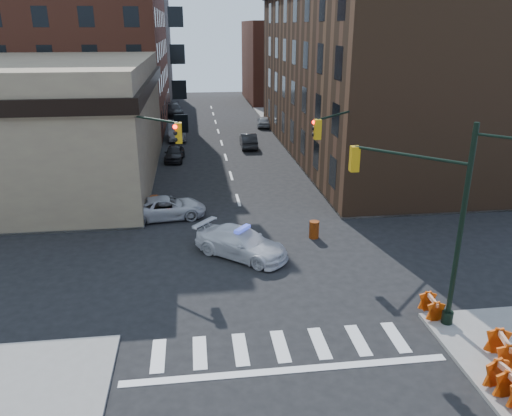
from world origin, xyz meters
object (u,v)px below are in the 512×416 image
object	(u,v)px
pedestrian_b	(38,211)
barricade_nw_a	(89,208)
pedestrian_a	(83,196)
pickup	(166,208)
barrel_bank	(155,204)
parked_car_wfar	(177,131)
parked_car_enear	(248,140)
barrel_road	(314,230)
barricade_se_a	(431,306)
police_car	(241,243)
parked_car_wnear	(174,153)

from	to	relation	value
pedestrian_b	barricade_nw_a	world-z (taller)	pedestrian_b
pedestrian_a	pedestrian_b	world-z (taller)	pedestrian_b
pickup	barrel_bank	world-z (taller)	pickup
pedestrian_a	parked_car_wfar	bearing A→B (deg)	95.53
parked_car_enear	pedestrian_b	bearing A→B (deg)	54.62
pickup	parked_car_wfar	bearing A→B (deg)	-7.57
parked_car_enear	pedestrian_a	xyz separation A→B (m)	(-12.46, -16.73, 0.41)
pedestrian_b	barrel_road	xyz separation A→B (m)	(15.65, -3.30, -0.65)
pickup	barricade_nw_a	bearing A→B (deg)	73.33
pedestrian_a	barrel_bank	world-z (taller)	pedestrian_a
pedestrian_a	barricade_se_a	distance (m)	21.92
parked_car_enear	pedestrian_b	xyz separation A→B (m)	(-14.51, -19.30, 0.43)
pedestrian_a	police_car	bearing A→B (deg)	-20.02
pedestrian_b	barrel_bank	bearing A→B (deg)	8.64
barricade_se_a	parked_car_wfar	bearing A→B (deg)	19.32
pedestrian_a	barricade_nw_a	size ratio (longest dim) A/B	1.74
pickup	barricade_nw_a	size ratio (longest dim) A/B	4.36
pickup	parked_car_enear	world-z (taller)	parked_car_enear
pedestrian_b	barrel_bank	xyz separation A→B (m)	(6.51, 2.16, -0.62)
pedestrian_b	parked_car_enear	bearing A→B (deg)	43.32
parked_car_wnear	parked_car_enear	distance (m)	8.21
parked_car_wfar	pedestrian_a	size ratio (longest dim) A/B	2.58
parked_car_enear	barricade_nw_a	bearing A→B (deg)	57.29
barricade_se_a	parked_car_enear	bearing A→B (deg)	9.61
parked_car_enear	barrel_bank	xyz separation A→B (m)	(-8.00, -17.14, -0.19)
parked_car_wnear	barricade_se_a	size ratio (longest dim) A/B	3.62
pedestrian_a	pedestrian_b	size ratio (longest dim) A/B	0.98
pickup	parked_car_wnear	distance (m)	14.28
police_car	pickup	xyz separation A→B (m)	(-4.05, 6.05, -0.06)
pedestrian_b	barrel_bank	distance (m)	6.89
police_car	pedestrian_b	size ratio (longest dim) A/B	2.58
parked_car_wnear	pedestrian_a	xyz separation A→B (m)	(-5.38, -12.59, 0.45)
parked_car_wfar	barricade_nw_a	world-z (taller)	parked_car_wfar
police_car	barrel_bank	world-z (taller)	police_car
parked_car_wfar	barricade_nw_a	size ratio (longest dim) A/B	4.49
parked_car_wnear	parked_car_wfar	bearing A→B (deg)	93.93
police_car	parked_car_wnear	xyz separation A→B (m)	(-3.92, 20.32, -0.07)
police_car	barricade_nw_a	distance (m)	11.18
parked_car_wnear	barricade_nw_a	size ratio (longest dim) A/B	3.54
pickup	parked_car_wnear	bearing A→B (deg)	-7.60
police_car	parked_car_enear	bearing A→B (deg)	32.90
parked_car_wnear	barricade_se_a	distance (m)	29.30
pickup	barrel_bank	bearing A→B (deg)	24.39
pedestrian_a	barricade_se_a	size ratio (longest dim) A/B	1.78
parked_car_enear	pedestrian_b	world-z (taller)	pedestrian_b
barricade_se_a	parked_car_wnear	bearing A→B (deg)	24.52
barrel_road	parked_car_wfar	bearing A→B (deg)	106.56
pickup	pedestrian_b	world-z (taller)	pedestrian_b
pickup	parked_car_wnear	xyz separation A→B (m)	(0.13, 14.28, -0.00)
parked_car_enear	barrel_road	xyz separation A→B (m)	(1.14, -22.60, -0.22)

